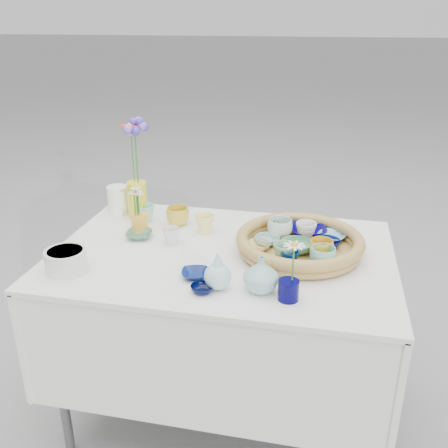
% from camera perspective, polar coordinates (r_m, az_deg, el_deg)
% --- Properties ---
extents(ground, '(80.00, 80.00, 0.00)m').
position_cam_1_polar(ground, '(2.32, -0.11, -20.46)').
color(ground, gray).
extents(display_table, '(1.26, 0.86, 0.77)m').
position_cam_1_polar(display_table, '(2.32, -0.11, -20.46)').
color(display_table, white).
rests_on(display_table, ground).
extents(wicker_tray, '(0.47, 0.47, 0.08)m').
position_cam_1_polar(wicker_tray, '(1.87, 8.62, -2.22)').
color(wicker_tray, olive).
rests_on(wicker_tray, display_table).
extents(tray_ceramic_0, '(0.19, 0.19, 0.04)m').
position_cam_1_polar(tray_ceramic_0, '(1.99, 9.46, -0.79)').
color(tray_ceramic_0, '#060058').
rests_on(tray_ceramic_0, wicker_tray).
extents(tray_ceramic_1, '(0.10, 0.10, 0.03)m').
position_cam_1_polar(tray_ceramic_1, '(1.90, 11.69, -2.21)').
color(tray_ceramic_1, '#060D4F').
rests_on(tray_ceramic_1, wicker_tray).
extents(tray_ceramic_2, '(0.09, 0.09, 0.07)m').
position_cam_1_polar(tray_ceramic_2, '(1.81, 11.06, -2.83)').
color(tray_ceramic_2, gold).
rests_on(tray_ceramic_2, wicker_tray).
extents(tray_ceramic_3, '(0.14, 0.14, 0.04)m').
position_cam_1_polar(tray_ceramic_3, '(1.85, 8.30, -2.58)').
color(tray_ceramic_3, '#54946A').
rests_on(tray_ceramic_3, wicker_tray).
extents(tray_ceramic_4, '(0.09, 0.09, 0.07)m').
position_cam_1_polar(tray_ceramic_4, '(1.76, 6.87, -3.33)').
color(tray_ceramic_4, '#79BA82').
rests_on(tray_ceramic_4, wicker_tray).
extents(tray_ceramic_5, '(0.12, 0.12, 0.03)m').
position_cam_1_polar(tray_ceramic_5, '(1.90, 4.96, -1.87)').
color(tray_ceramic_5, '#8FC6C4').
rests_on(tray_ceramic_5, wicker_tray).
extents(tray_ceramic_6, '(0.12, 0.12, 0.08)m').
position_cam_1_polar(tray_ceramic_6, '(1.94, 6.40, -0.53)').
color(tray_ceramic_6, silver).
rests_on(tray_ceramic_6, wicker_tray).
extents(tray_ceramic_7, '(0.09, 0.09, 0.07)m').
position_cam_1_polar(tray_ceramic_7, '(1.94, 9.35, -0.86)').
color(tray_ceramic_7, silver).
rests_on(tray_ceramic_7, wicker_tray).
extents(tray_ceramic_8, '(0.13, 0.13, 0.03)m').
position_cam_1_polar(tray_ceramic_8, '(1.97, 12.20, -1.43)').
color(tray_ceramic_8, '#7BC9EE').
rests_on(tray_ceramic_8, wicker_tray).
extents(tray_ceramic_9, '(0.08, 0.08, 0.06)m').
position_cam_1_polar(tray_ceramic_9, '(1.73, 7.52, -3.95)').
color(tray_ceramic_9, '#011753').
rests_on(tray_ceramic_9, wicker_tray).
extents(tray_ceramic_10, '(0.09, 0.09, 0.03)m').
position_cam_1_polar(tray_ceramic_10, '(1.85, 3.99, -2.50)').
color(tray_ceramic_10, '#D9BC7A').
rests_on(tray_ceramic_10, wicker_tray).
extents(tray_ceramic_11, '(0.11, 0.11, 0.07)m').
position_cam_1_polar(tray_ceramic_11, '(1.75, 11.23, -3.71)').
color(tray_ceramic_11, '#7BC2B7').
rests_on(tray_ceramic_11, wicker_tray).
extents(tray_ceramic_12, '(0.08, 0.08, 0.06)m').
position_cam_1_polar(tray_ceramic_12, '(1.97, 6.73, -0.48)').
color(tray_ceramic_12, '#65A27C').
rests_on(tray_ceramic_12, wicker_tray).
extents(loose_ceramic_0, '(0.11, 0.11, 0.08)m').
position_cam_1_polar(loose_ceramic_0, '(2.11, -5.31, 0.91)').
color(loose_ceramic_0, gold).
rests_on(loose_ceramic_0, display_table).
extents(loose_ceramic_1, '(0.10, 0.10, 0.07)m').
position_cam_1_polar(loose_ceramic_1, '(2.03, -2.19, 0.05)').
color(loose_ceramic_1, '#FFF380').
rests_on(loose_ceramic_1, display_table).
extents(loose_ceramic_2, '(0.12, 0.12, 0.03)m').
position_cam_1_polar(loose_ceramic_2, '(2.01, -9.66, -1.22)').
color(loose_ceramic_2, '#447455').
rests_on(loose_ceramic_2, display_table).
extents(loose_ceramic_3, '(0.08, 0.08, 0.06)m').
position_cam_1_polar(loose_ceramic_3, '(1.94, -6.04, -1.34)').
color(loose_ceramic_3, silver).
rests_on(loose_ceramic_3, display_table).
extents(loose_ceramic_4, '(0.12, 0.12, 0.02)m').
position_cam_1_polar(loose_ceramic_4, '(1.70, -3.29, -5.72)').
color(loose_ceramic_4, navy).
rests_on(loose_ceramic_4, display_table).
extents(loose_ceramic_5, '(0.10, 0.10, 0.07)m').
position_cam_1_polar(loose_ceramic_5, '(2.17, -8.92, 1.26)').
color(loose_ceramic_5, '#87D0BB').
rests_on(loose_ceramic_5, display_table).
extents(loose_ceramic_6, '(0.09, 0.09, 0.02)m').
position_cam_1_polar(loose_ceramic_6, '(1.61, -2.52, -7.40)').
color(loose_ceramic_6, black).
rests_on(loose_ceramic_6, display_table).
extents(fluted_bowl, '(0.17, 0.17, 0.08)m').
position_cam_1_polar(fluted_bowl, '(1.81, -17.60, -3.98)').
color(fluted_bowl, silver).
rests_on(fluted_bowl, display_table).
extents(bud_vase_paleblue, '(0.10, 0.10, 0.14)m').
position_cam_1_polar(bud_vase_paleblue, '(1.60, -0.72, -5.25)').
color(bud_vase_paleblue, '#A6CED3').
rests_on(bud_vase_paleblue, display_table).
extents(bud_vase_seafoam, '(0.15, 0.15, 0.12)m').
position_cam_1_polar(bud_vase_seafoam, '(1.60, 4.25, -5.74)').
color(bud_vase_seafoam, '#8BBAB5').
rests_on(bud_vase_seafoam, display_table).
extents(bud_vase_cobalt, '(0.07, 0.07, 0.07)m').
position_cam_1_polar(bud_vase_cobalt, '(1.57, 7.38, -7.52)').
color(bud_vase_cobalt, '#02003E').
rests_on(bud_vase_cobalt, display_table).
extents(single_daisy, '(0.09, 0.09, 0.14)m').
position_cam_1_polar(single_daisy, '(1.54, 7.91, -4.44)').
color(single_daisy, white).
rests_on(single_daisy, bud_vase_cobalt).
extents(tall_vase_yellow, '(0.11, 0.11, 0.16)m').
position_cam_1_polar(tall_vase_yellow, '(2.20, -9.88, 2.77)').
color(tall_vase_yellow, yellow).
rests_on(tall_vase_yellow, display_table).
extents(gerbera, '(0.13, 0.13, 0.26)m').
position_cam_1_polar(gerbera, '(2.16, -10.42, 7.89)').
color(gerbera, '#E44326').
rests_on(gerbera, tall_vase_yellow).
extents(hydrangea, '(0.12, 0.12, 0.32)m').
position_cam_1_polar(hydrangea, '(2.15, -9.98, 7.63)').
color(hydrangea, '#4434AE').
rests_on(hydrangea, tall_vase_yellow).
extents(white_pitcher, '(0.16, 0.14, 0.12)m').
position_cam_1_polar(white_pitcher, '(2.27, -12.00, 2.71)').
color(white_pitcher, white).
rests_on(white_pitcher, display_table).
extents(daisy_cup, '(0.08, 0.08, 0.07)m').
position_cam_1_polar(daisy_cup, '(2.06, -9.62, 0.14)').
color(daisy_cup, '#F6A933').
rests_on(daisy_cup, display_table).
extents(daisy_posy, '(0.07, 0.07, 0.13)m').
position_cam_1_polar(daisy_posy, '(2.03, -10.00, 2.79)').
color(daisy_posy, white).
rests_on(daisy_posy, daisy_cup).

